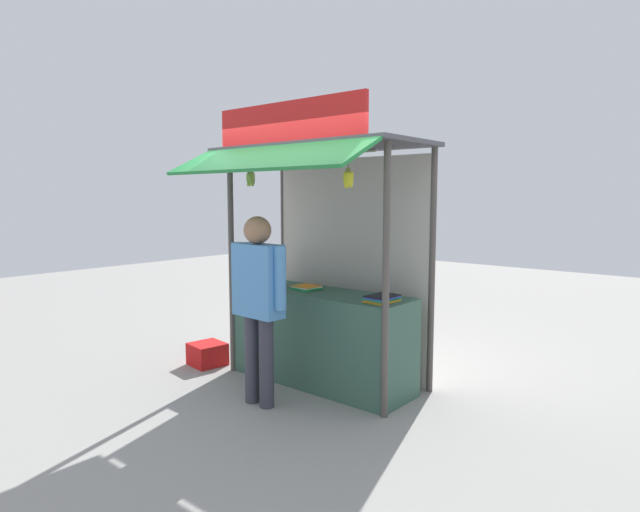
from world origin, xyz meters
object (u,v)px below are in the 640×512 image
water_bottle_mid_right (272,270)px  magazine_stack_far_right (382,299)px  banana_bunch_inner_right (348,179)px  water_bottle_mid_left (277,271)px  magazine_stack_left (306,288)px  plastic_crate (207,354)px  magazine_stack_rear_center (266,284)px  banana_bunch_inner_left (251,179)px  vendor_person (258,293)px  water_bottle_far_left (260,272)px

water_bottle_mid_right → magazine_stack_far_right: size_ratio=0.72×
banana_bunch_inner_right → water_bottle_mid_right: bearing=157.5°
water_bottle_mid_left → magazine_stack_left: (0.44, -0.03, -0.12)m
water_bottle_mid_right → banana_bunch_inner_right: size_ratio=0.80×
water_bottle_mid_right → banana_bunch_inner_right: (1.53, -0.63, 0.96)m
water_bottle_mid_right → plastic_crate: 1.16m
magazine_stack_rear_center → banana_bunch_inner_right: 1.60m
water_bottle_mid_left → water_bottle_mid_right: size_ratio=1.29×
magazine_stack_left → banana_bunch_inner_right: size_ratio=0.95×
magazine_stack_far_right → banana_bunch_inner_left: banana_bunch_inner_left is taller
water_bottle_mid_left → banana_bunch_inner_left: size_ratio=1.15×
banana_bunch_inner_left → plastic_crate: 2.05m
water_bottle_mid_left → plastic_crate: bearing=-149.9°
magazine_stack_far_right → plastic_crate: 2.25m
magazine_stack_far_right → banana_bunch_inner_left: (-1.29, -0.35, 1.06)m
water_bottle_mid_left → banana_bunch_inner_right: size_ratio=1.04×
magazine_stack_left → vendor_person: vendor_person is taller
vendor_person → magazine_stack_far_right: bearing=44.0°
water_bottle_far_left → water_bottle_mid_left: (0.23, 0.02, 0.02)m
water_bottle_far_left → water_bottle_mid_left: bearing=5.2°
plastic_crate → magazine_stack_rear_center: bearing=13.1°
water_bottle_mid_left → vendor_person: vendor_person is taller
magazine_stack_left → plastic_crate: (-1.13, -0.37, -0.82)m
magazine_stack_far_right → magazine_stack_left: bearing=176.3°
banana_bunch_inner_left → banana_bunch_inner_right: bearing=0.0°
water_bottle_far_left → plastic_crate: size_ratio=0.72×
water_bottle_mid_left → magazine_stack_rear_center: (0.06, -0.22, -0.10)m
vendor_person → banana_bunch_inner_right: bearing=30.8°
water_bottle_mid_left → water_bottle_mid_right: (-0.26, 0.19, -0.03)m
magazine_stack_rear_center → banana_bunch_inner_left: bearing=-81.8°
water_bottle_mid_right → magazine_stack_rear_center: (0.32, -0.42, -0.07)m
vendor_person → water_bottle_mid_left: bearing=127.3°
water_bottle_far_left → vendor_person: size_ratio=0.15×
water_bottle_far_left → banana_bunch_inner_right: (1.50, -0.42, 0.95)m
magazine_stack_far_right → magazine_stack_rear_center: bearing=-174.3°
magazine_stack_far_right → banana_bunch_inner_left: size_ratio=1.23×
magazine_stack_left → banana_bunch_inner_left: size_ratio=1.05×
water_bottle_mid_left → water_bottle_far_left: bearing=-174.8°
water_bottle_mid_left → vendor_person: bearing=-54.8°
water_bottle_mid_right → magazine_stack_left: bearing=-17.8°
banana_bunch_inner_left → magazine_stack_rear_center: bearing=98.2°
magazine_stack_rear_center → banana_bunch_inner_right: (1.21, -0.21, 1.03)m
vendor_person → banana_bunch_inner_left: bearing=144.2°
magazine_stack_rear_center → magazine_stack_far_right: bearing=5.7°
banana_bunch_inner_left → vendor_person: banana_bunch_inner_left is taller
water_bottle_far_left → magazine_stack_rear_center: (0.29, -0.20, -0.08)m
magazine_stack_rear_center → plastic_crate: size_ratio=0.89×
water_bottle_mid_right → magazine_stack_far_right: water_bottle_mid_right is taller
magazine_stack_rear_center → vendor_person: (0.52, -0.59, 0.05)m
magazine_stack_left → vendor_person: (0.13, -0.79, 0.07)m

